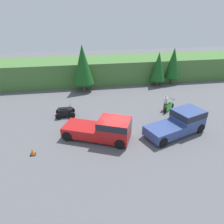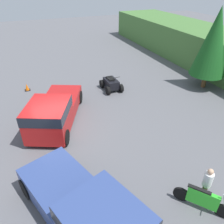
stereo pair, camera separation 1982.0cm
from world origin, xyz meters
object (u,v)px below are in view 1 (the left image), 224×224
(pickup_truck_second, at_px, (180,122))
(quad_atv, at_px, (65,112))
(rider_person, at_px, (165,102))
(pickup_truck_red, at_px, (104,129))
(dirt_bike, at_px, (169,107))
(traffic_cone, at_px, (32,152))

(pickup_truck_second, distance_m, quad_atv, 11.23)
(quad_atv, relative_size, rider_person, 1.19)
(pickup_truck_red, xyz_separation_m, dirt_bike, (7.55, 4.25, -0.55))
(pickup_truck_red, xyz_separation_m, rider_person, (7.26, 4.60, -0.13))
(pickup_truck_second, distance_m, rider_person, 4.60)
(pickup_truck_red, distance_m, rider_person, 8.60)
(pickup_truck_red, height_order, dirt_bike, pickup_truck_red)
(dirt_bike, distance_m, quad_atv, 10.89)
(pickup_truck_second, xyz_separation_m, dirt_bike, (0.76, 4.23, -0.55))
(dirt_bike, bearing_deg, rider_person, 90.42)
(pickup_truck_red, bearing_deg, pickup_truck_second, 24.36)
(quad_atv, distance_m, rider_person, 10.60)
(traffic_cone, bearing_deg, pickup_truck_second, 5.86)
(pickup_truck_red, distance_m, quad_atv, 5.94)
(dirt_bike, height_order, traffic_cone, dirt_bike)
(quad_atv, xyz_separation_m, traffic_cone, (-2.32, -6.13, -0.23))
(pickup_truck_second, height_order, rider_person, pickup_truck_second)
(pickup_truck_second, bearing_deg, dirt_bike, 59.37)
(rider_person, bearing_deg, dirt_bike, -77.42)
(traffic_cone, bearing_deg, rider_person, 24.37)
(dirt_bike, bearing_deg, traffic_cone, 163.34)
(dirt_bike, relative_size, quad_atv, 0.88)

